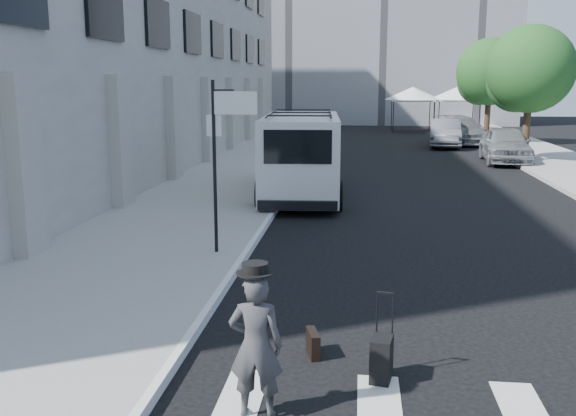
% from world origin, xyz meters
% --- Properties ---
extents(ground, '(120.00, 120.00, 0.00)m').
position_xyz_m(ground, '(0.00, 0.00, 0.00)').
color(ground, black).
rests_on(ground, ground).
extents(sidewalk_left, '(4.50, 48.00, 0.15)m').
position_xyz_m(sidewalk_left, '(-4.25, 16.00, 0.07)').
color(sidewalk_left, gray).
rests_on(sidewalk_left, ground).
extents(sidewalk_right, '(4.00, 56.00, 0.15)m').
position_xyz_m(sidewalk_right, '(9.00, 20.00, 0.07)').
color(sidewalk_right, gray).
rests_on(sidewalk_right, ground).
extents(building_left, '(10.00, 44.00, 12.00)m').
position_xyz_m(building_left, '(-11.50, 18.00, 6.00)').
color(building_left, gray).
rests_on(building_left, ground).
extents(sign_pole, '(1.03, 0.07, 3.50)m').
position_xyz_m(sign_pole, '(-2.36, 3.20, 2.65)').
color(sign_pole, black).
rests_on(sign_pole, sidewalk_left).
extents(tree_near, '(3.80, 3.83, 6.03)m').
position_xyz_m(tree_near, '(7.50, 20.15, 3.97)').
color(tree_near, black).
rests_on(tree_near, ground).
extents(tree_far, '(3.80, 3.83, 6.03)m').
position_xyz_m(tree_far, '(7.50, 29.15, 3.97)').
color(tree_far, black).
rests_on(tree_far, ground).
extents(tent_left, '(4.00, 4.00, 3.20)m').
position_xyz_m(tent_left, '(4.00, 38.00, 2.71)').
color(tent_left, black).
rests_on(tent_left, ground).
extents(tent_right, '(4.00, 4.00, 3.20)m').
position_xyz_m(tent_right, '(7.20, 38.50, 2.71)').
color(tent_right, black).
rests_on(tent_right, ground).
extents(businessman, '(0.60, 0.40, 1.63)m').
position_xyz_m(businessman, '(-0.76, -3.00, 0.81)').
color(businessman, '#363638').
rests_on(businessman, ground).
extents(briefcase, '(0.23, 0.46, 0.34)m').
position_xyz_m(briefcase, '(-0.25, -1.36, 0.17)').
color(briefcase, black).
rests_on(briefcase, ground).
extents(suitcase, '(0.31, 0.43, 1.08)m').
position_xyz_m(suitcase, '(0.63, -2.00, 0.29)').
color(suitcase, black).
rests_on(suitcase, ground).
extents(cargo_van, '(2.75, 7.00, 2.57)m').
position_xyz_m(cargo_van, '(-1.51, 10.66, 1.32)').
color(cargo_van, silver).
rests_on(cargo_van, ground).
extents(parked_car_a, '(2.23, 4.92, 1.64)m').
position_xyz_m(parked_car_a, '(6.80, 20.24, 0.82)').
color(parked_car_a, '#919498').
rests_on(parked_car_a, ground).
extents(parked_car_b, '(2.05, 4.78, 1.53)m').
position_xyz_m(parked_car_b, '(5.00, 27.04, 0.77)').
color(parked_car_b, slate).
rests_on(parked_car_b, ground).
extents(parked_car_c, '(2.80, 5.67, 1.58)m').
position_xyz_m(parked_car_c, '(6.12, 29.12, 0.79)').
color(parked_car_c, gray).
rests_on(parked_car_c, ground).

